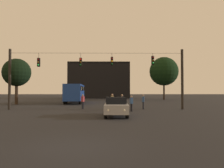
{
  "coord_description": "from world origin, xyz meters",
  "views": [
    {
      "loc": [
        1.39,
        -7.99,
        2.08
      ],
      "look_at": [
        1.7,
        15.91,
        2.76
      ],
      "focal_mm": 35.37,
      "sensor_mm": 36.0,
      "label": 1
    }
  ],
  "objects": [
    {
      "name": "corner_building",
      "position": [
        -1.21,
        50.91,
        4.63
      ],
      "size": [
        15.63,
        8.26,
        9.26
      ],
      "color": "black",
      "rests_on": "ground"
    },
    {
      "name": "car_near_right",
      "position": [
        1.95,
        9.77,
        0.8
      ],
      "size": [
        1.89,
        4.37,
        1.52
      ],
      "color": "#99999E",
      "rests_on": "ground"
    },
    {
      "name": "pedestrian_crossing_left",
      "position": [
        -1.53,
        16.52,
        0.91
      ],
      "size": [
        0.36,
        0.42,
        1.62
      ],
      "color": "black",
      "rests_on": "ground"
    },
    {
      "name": "pedestrian_crossing_center",
      "position": [
        1.77,
        18.26,
        0.93
      ],
      "size": [
        0.35,
        0.42,
        1.65
      ],
      "color": "black",
      "rests_on": "ground"
    },
    {
      "name": "overhead_signal_span",
      "position": [
        -0.01,
        16.05,
        3.86
      ],
      "size": [
        19.13,
        0.44,
        6.58
      ],
      "color": "black",
      "rests_on": "ground"
    },
    {
      "name": "pedestrian_crossing_right",
      "position": [
        5.15,
        16.24,
        0.9
      ],
      "size": [
        0.32,
        0.41,
        1.6
      ],
      "color": "black",
      "rests_on": "ground"
    },
    {
      "name": "ground_plane",
      "position": [
        0.0,
        24.5,
        0.0
      ],
      "size": [
        168.0,
        168.0,
        0.0
      ],
      "primitive_type": "plane",
      "color": "black",
      "rests_on": "ground"
    },
    {
      "name": "tree_behind_building",
      "position": [
        -12.27,
        24.66,
        4.69
      ],
      "size": [
        4.1,
        4.1,
        6.76
      ],
      "color": "#2D2116",
      "rests_on": "ground"
    },
    {
      "name": "pedestrian_trailing",
      "position": [
        3.59,
        13.72,
        0.86
      ],
      "size": [
        0.3,
        0.4,
        1.55
      ],
      "color": "black",
      "rests_on": "ground"
    },
    {
      "name": "city_bus",
      "position": [
        -4.28,
        28.62,
        1.87
      ],
      "size": [
        3.18,
        11.13,
        3.0
      ],
      "color": "navy",
      "rests_on": "ground"
    },
    {
      "name": "tree_left_silhouette",
      "position": [
        13.39,
        40.04,
        6.22
      ],
      "size": [
        6.27,
        6.27,
        9.36
      ],
      "color": "black",
      "rests_on": "ground"
    },
    {
      "name": "pedestrian_near_bus",
      "position": [
        2.75,
        15.12,
        0.94
      ],
      "size": [
        0.27,
        0.38,
        1.66
      ],
      "color": "black",
      "rests_on": "ground"
    }
  ]
}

